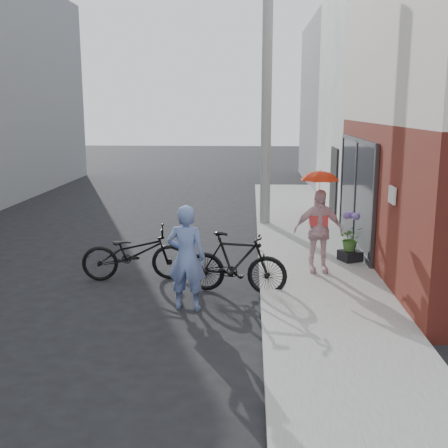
# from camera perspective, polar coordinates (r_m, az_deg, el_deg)

# --- Properties ---
(ground) EXTENTS (80.00, 80.00, 0.00)m
(ground) POSITION_cam_1_polar(r_m,az_deg,el_deg) (10.18, -1.31, -7.26)
(ground) COLOR black
(ground) RESTS_ON ground
(sidewalk) EXTENTS (2.20, 24.00, 0.12)m
(sidewalk) POSITION_cam_1_polar(r_m,az_deg,el_deg) (12.13, 9.33, -3.97)
(sidewalk) COLOR gray
(sidewalk) RESTS_ON ground
(curb) EXTENTS (0.12, 24.00, 0.12)m
(curb) POSITION_cam_1_polar(r_m,az_deg,el_deg) (12.05, 3.83, -3.95)
(curb) COLOR #9E9E99
(curb) RESTS_ON ground
(east_building_far) EXTENTS (8.00, 8.00, 7.00)m
(east_building_far) POSITION_cam_1_polar(r_m,az_deg,el_deg) (26.41, 17.38, 11.64)
(east_building_far) COLOR gray
(east_building_far) RESTS_ON ground
(utility_pole) EXTENTS (0.28, 0.28, 7.00)m
(utility_pole) POSITION_cam_1_polar(r_m,az_deg,el_deg) (15.60, 4.34, 12.40)
(utility_pole) COLOR #9E9E99
(utility_pole) RESTS_ON ground
(officer) EXTENTS (0.69, 0.50, 1.77)m
(officer) POSITION_cam_1_polar(r_m,az_deg,el_deg) (9.29, -3.84, -3.44)
(officer) COLOR #667CB6
(officer) RESTS_ON ground
(bike_left) EXTENTS (2.12, 0.97, 1.07)m
(bike_left) POSITION_cam_1_polar(r_m,az_deg,el_deg) (11.08, -9.05, -2.93)
(bike_left) COLOR black
(bike_left) RESTS_ON ground
(bike_right) EXTENTS (1.93, 0.84, 1.12)m
(bike_right) POSITION_cam_1_polar(r_m,az_deg,el_deg) (10.16, 1.22, -3.98)
(bike_right) COLOR black
(bike_right) RESTS_ON ground
(kimono_woman) EXTENTS (1.00, 0.50, 1.65)m
(kimono_woman) POSITION_cam_1_polar(r_m,az_deg,el_deg) (11.16, 9.54, -0.69)
(kimono_woman) COLOR beige
(kimono_woman) RESTS_ON sidewalk
(parasol) EXTENTS (0.73, 0.73, 0.64)m
(parasol) POSITION_cam_1_polar(r_m,az_deg,el_deg) (10.97, 9.74, 5.14)
(parasol) COLOR red
(parasol) RESTS_ON kimono_woman
(planter) EXTENTS (0.53, 0.53, 0.21)m
(planter) POSITION_cam_1_polar(r_m,az_deg,el_deg) (12.24, 12.68, -3.16)
(planter) COLOR black
(planter) RESTS_ON sidewalk
(potted_plant) EXTENTS (0.49, 0.42, 0.54)m
(potted_plant) POSITION_cam_1_polar(r_m,az_deg,el_deg) (12.15, 12.76, -1.44)
(potted_plant) COLOR #42702D
(potted_plant) RESTS_ON planter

